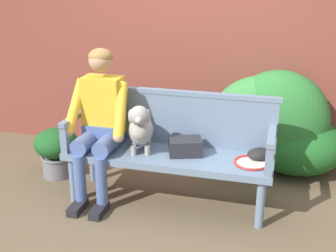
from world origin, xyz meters
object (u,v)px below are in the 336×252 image
Objects in this scene: person_seated at (100,119)px; sports_bag at (185,147)px; potted_plant at (57,149)px; garden_bench at (168,159)px; tennis_racket at (252,161)px; dog_on_bench at (140,128)px; baseball_glove at (260,154)px.

sports_bag is at bearing 2.72° from person_seated.
person_seated is 0.79m from potted_plant.
tennis_racket reaches higher than garden_bench.
dog_on_bench is at bearing -3.81° from person_seated.
garden_bench is 3.63× the size of potted_plant.
potted_plant is (-1.21, 0.22, -0.13)m from garden_bench.
tennis_racket is at bearing 0.06° from garden_bench.
baseball_glove is at bearing -3.97° from potted_plant.
dog_on_bench reaches higher than baseball_glove.
sports_bag is (0.76, 0.04, -0.20)m from person_seated.
potted_plant reaches higher than garden_bench.
person_seated is at bearing -22.02° from potted_plant.
baseball_glove reaches higher than potted_plant.
garden_bench is at bearing -10.52° from potted_plant.
baseball_glove is 0.63m from sports_bag.
baseball_glove is 0.79× the size of sports_bag.
garden_bench is 1.24m from potted_plant.
sports_bag is (-0.57, 0.02, 0.06)m from tennis_racket.
dog_on_bench is 0.42m from sports_bag.
sports_bag is at bearing 6.91° from garden_bench.
sports_bag is (0.38, 0.06, -0.16)m from dog_on_bench.
potted_plant is (-1.36, 0.21, -0.26)m from sports_bag.
tennis_racket is (0.72, 0.00, 0.07)m from garden_bench.
person_seated is at bearing 176.19° from dog_on_bench.
tennis_racket is 2.03× the size of sports_bag.
tennis_racket is 2.58× the size of baseball_glove.
baseball_glove is at bearing 4.36° from person_seated.
potted_plant is (-0.60, 0.24, -0.46)m from person_seated.
person_seated is at bearing -178.31° from garden_bench.
person_seated reaches higher than sports_bag.
garden_bench is 0.20m from sports_bag.
baseball_glove is (0.77, 0.09, 0.10)m from garden_bench.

